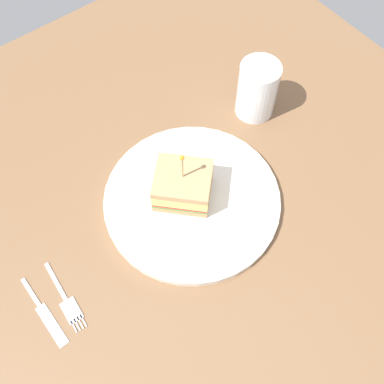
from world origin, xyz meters
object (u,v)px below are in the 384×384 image
(plate, at_px, (192,200))
(drink_glass, at_px, (257,92))
(sandwich_half_center, at_px, (183,185))
(knife, at_px, (45,315))
(fork, at_px, (67,303))

(plate, distance_m, drink_glass, 0.22)
(sandwich_half_center, height_order, knife, sandwich_half_center)
(plate, xyz_separation_m, sandwich_half_center, (0.01, -0.02, 0.03))
(plate, height_order, drink_glass, drink_glass)
(sandwich_half_center, distance_m, knife, 0.28)
(plate, distance_m, fork, 0.24)
(sandwich_half_center, height_order, drink_glass, sandwich_half_center)
(plate, relative_size, sandwich_half_center, 2.46)
(plate, height_order, knife, plate)
(drink_glass, height_order, fork, drink_glass)
(fork, height_order, knife, same)
(plate, xyz_separation_m, drink_glass, (-0.21, -0.08, 0.04))
(fork, bearing_deg, plate, -175.10)
(plate, xyz_separation_m, fork, (0.24, 0.02, -0.01))
(sandwich_half_center, bearing_deg, fork, 8.65)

